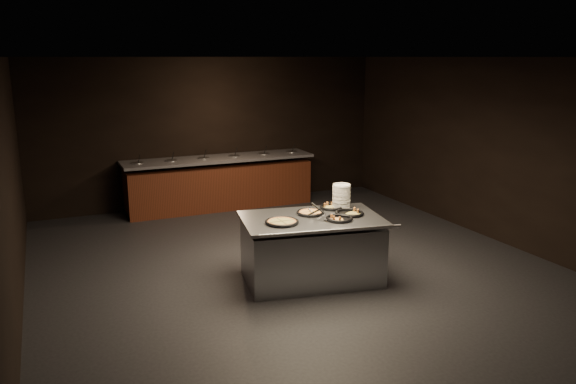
% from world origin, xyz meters
% --- Properties ---
extents(room, '(7.02, 8.02, 2.92)m').
position_xyz_m(room, '(0.00, 0.00, 1.45)').
color(room, black).
rests_on(room, ground).
extents(salad_bar, '(3.70, 0.83, 1.18)m').
position_xyz_m(salad_bar, '(0.00, 3.56, 0.44)').
color(salad_bar, '#5A2415').
rests_on(salad_bar, ground).
extents(serving_counter, '(1.98, 1.46, 0.86)m').
position_xyz_m(serving_counter, '(0.02, -0.48, 0.41)').
color(serving_counter, '#B6B8BE').
rests_on(serving_counter, ground).
extents(plate_stack, '(0.25, 0.25, 0.33)m').
position_xyz_m(plate_stack, '(0.61, -0.20, 1.03)').
color(plate_stack, silver).
rests_on(plate_stack, serving_counter).
extents(pan_veggie_whole, '(0.43, 0.43, 0.04)m').
position_xyz_m(pan_veggie_whole, '(-0.45, -0.57, 0.88)').
color(pan_veggie_whole, black).
rests_on(pan_veggie_whole, serving_counter).
extents(pan_cheese_whole, '(0.37, 0.37, 0.04)m').
position_xyz_m(pan_cheese_whole, '(0.07, -0.32, 0.88)').
color(pan_cheese_whole, black).
rests_on(pan_cheese_whole, serving_counter).
extents(pan_cheese_slices_a, '(0.33, 0.33, 0.04)m').
position_xyz_m(pan_cheese_slices_a, '(0.47, -0.18, 0.88)').
color(pan_cheese_slices_a, black).
rests_on(pan_cheese_slices_a, serving_counter).
extents(pan_cheese_slices_b, '(0.35, 0.35, 0.04)m').
position_xyz_m(pan_cheese_slices_b, '(0.29, -0.72, 0.88)').
color(pan_cheese_slices_b, black).
rests_on(pan_cheese_slices_b, serving_counter).
extents(pan_veggie_slices, '(0.38, 0.38, 0.04)m').
position_xyz_m(pan_veggie_slices, '(0.54, -0.55, 0.88)').
color(pan_veggie_slices, black).
rests_on(pan_veggie_slices, serving_counter).
extents(server_left, '(0.27, 0.30, 0.18)m').
position_xyz_m(server_left, '(0.08, -0.46, 0.95)').
color(server_left, '#B6B8BE').
rests_on(server_left, serving_counter).
extents(server_right, '(0.27, 0.27, 0.17)m').
position_xyz_m(server_right, '(0.05, -0.61, 0.94)').
color(server_right, '#B6B8BE').
rests_on(server_right, serving_counter).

